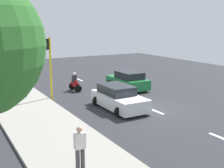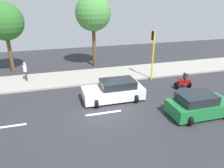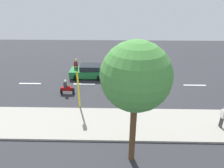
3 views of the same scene
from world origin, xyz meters
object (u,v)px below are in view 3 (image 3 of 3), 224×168
car_green (88,72)px  pedestrian_near_signal (223,117)px  car_white (129,86)px  street_tree_center (136,77)px  motorcycle (67,88)px  traffic_light_corner (77,78)px

car_green → pedestrian_near_signal: (9.21, 11.09, 0.35)m
pedestrian_near_signal → car_green: bearing=-129.7°
car_white → car_green: size_ratio=1.11×
pedestrian_near_signal → car_white: bearing=-130.4°
street_tree_center → car_white: bearing=178.0°
motorcycle → street_tree_center: (8.21, 5.84, 4.90)m
street_tree_center → traffic_light_corner: bearing=-143.4°
car_white → car_green: bearing=-128.6°
car_white → traffic_light_corner: (3.09, -4.45, 2.22)m
motorcycle → pedestrian_near_signal: 13.67m
car_white → pedestrian_near_signal: pedestrian_near_signal is taller
car_white → street_tree_center: 9.93m
street_tree_center → motorcycle: bearing=-144.6°
car_white → car_green: same height
car_green → motorcycle: size_ratio=2.61×
pedestrian_near_signal → street_tree_center: size_ratio=0.23×
car_green → street_tree_center: street_tree_center is taller
car_white → traffic_light_corner: size_ratio=0.98×
car_green → motorcycle: bearing=-21.1°
traffic_light_corner → car_white: bearing=124.8°
pedestrian_near_signal → traffic_light_corner: (-2.49, -10.98, 1.87)m
traffic_light_corner → motorcycle: bearing=-147.2°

